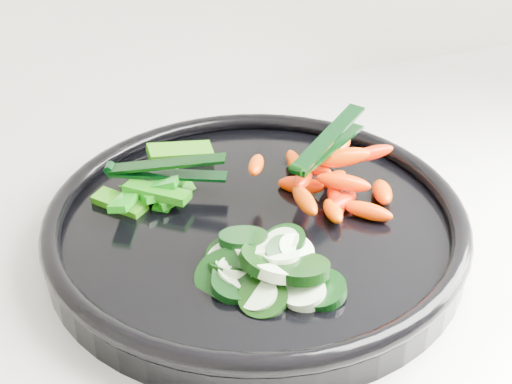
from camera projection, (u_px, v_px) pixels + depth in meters
name	position (u px, v px, depth m)	size (l,w,h in m)	color
veggie_tray	(256.00, 225.00, 0.64)	(0.45, 0.45, 0.04)	black
cucumber_pile	(261.00, 269.00, 0.56)	(0.12, 0.13, 0.04)	black
carrot_pile	(332.00, 180.00, 0.66)	(0.15, 0.14, 0.06)	#F21500
pepper_pile	(155.00, 187.00, 0.66)	(0.13, 0.10, 0.03)	#0A730F
tong_carrot	(326.00, 144.00, 0.65)	(0.10, 0.08, 0.02)	black
tong_pepper	(164.00, 169.00, 0.66)	(0.11, 0.06, 0.02)	black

